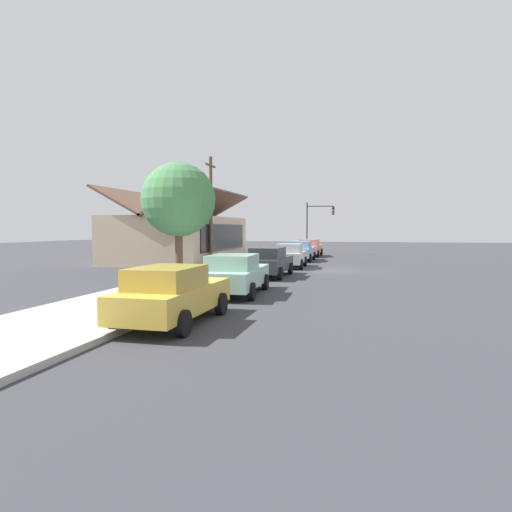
{
  "coord_description": "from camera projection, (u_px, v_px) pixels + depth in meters",
  "views": [
    {
      "loc": [
        -28.12,
        -2.28,
        2.6
      ],
      "look_at": [
        -3.49,
        3.75,
        1.04
      ],
      "focal_mm": 31.78,
      "sensor_mm": 36.0,
      "label": 1
    }
  ],
  "objects": [
    {
      "name": "car_mustard",
      "position": [
        173.0,
        294.0,
        12.29
      ],
      "size": [
        4.65,
        1.97,
        1.59
      ],
      "rotation": [
        0.0,
        0.0,
        -0.01
      ],
      "color": "gold",
      "rests_on": "ground"
    },
    {
      "name": "sidewalk_curb",
      "position": [
        241.0,
        267.0,
        29.29
      ],
      "size": [
        60.0,
        4.2,
        0.16
      ],
      "primitive_type": "cube",
      "color": "#B2AFA8",
      "rests_on": "ground"
    },
    {
      "name": "car_silver",
      "position": [
        290.0,
        255.0,
        29.75
      ],
      "size": [
        4.39,
        2.08,
        1.59
      ],
      "rotation": [
        0.0,
        0.0,
        0.04
      ],
      "color": "silver",
      "rests_on": "ground"
    },
    {
      "name": "traffic_light_main",
      "position": [
        318.0,
        219.0,
        45.38
      ],
      "size": [
        0.37,
        2.79,
        5.2
      ],
      "color": "#383833",
      "rests_on": "ground"
    },
    {
      "name": "utility_pole_wooden",
      "position": [
        211.0,
        209.0,
        31.2
      ],
      "size": [
        1.8,
        0.24,
        7.5
      ],
      "color": "brown",
      "rests_on": "ground"
    },
    {
      "name": "ground_plane",
      "position": [
        328.0,
        270.0,
        27.97
      ],
      "size": [
        120.0,
        120.0,
        0.0
      ],
      "primitive_type": "plane",
      "color": "#38383D"
    },
    {
      "name": "fire_hydrant_red",
      "position": [
        223.0,
        273.0,
        21.1
      ],
      "size": [
        0.22,
        0.22,
        0.71
      ],
      "color": "red",
      "rests_on": "sidewalk_curb"
    },
    {
      "name": "storefront_building",
      "position": [
        181.0,
        237.0,
        35.67
      ],
      "size": [
        13.48,
        7.49,
        5.51
      ],
      "color": "#CCB293",
      "rests_on": "ground"
    },
    {
      "name": "car_skyblue",
      "position": [
        300.0,
        251.0,
        36.02
      ],
      "size": [
        4.79,
        2.11,
        1.59
      ],
      "rotation": [
        0.0,
        0.0,
        0.01
      ],
      "color": "#8CB7E0",
      "rests_on": "ground"
    },
    {
      "name": "car_seafoam",
      "position": [
        235.0,
        274.0,
        17.74
      ],
      "size": [
        4.84,
        2.26,
        1.59
      ],
      "rotation": [
        0.0,
        0.0,
        0.05
      ],
      "color": "#9ED1BC",
      "rests_on": "ground"
    },
    {
      "name": "car_coral",
      "position": [
        310.0,
        248.0,
        41.69
      ],
      "size": [
        4.81,
        2.02,
        1.59
      ],
      "rotation": [
        0.0,
        0.0,
        -0.01
      ],
      "color": "#EA8C75",
      "rests_on": "ground"
    },
    {
      "name": "shade_tree",
      "position": [
        178.0,
        200.0,
        25.83
      ],
      "size": [
        4.24,
        4.24,
        6.36
      ],
      "color": "brown",
      "rests_on": "ground"
    },
    {
      "name": "car_charcoal",
      "position": [
        269.0,
        262.0,
        24.19
      ],
      "size": [
        4.87,
        1.99,
        1.59
      ],
      "rotation": [
        0.0,
        0.0,
        -0.01
      ],
      "color": "#2D3035",
      "rests_on": "ground"
    }
  ]
}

